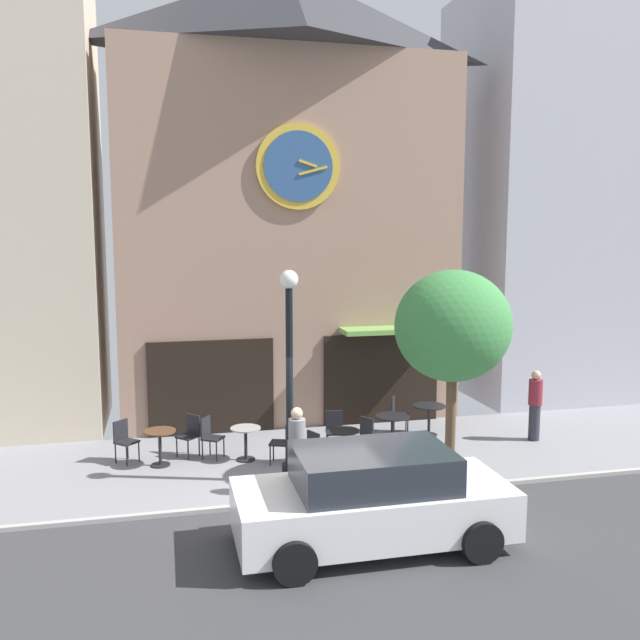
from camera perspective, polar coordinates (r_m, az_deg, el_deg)
ground_plane at (r=12.17m, az=0.58°, el=-16.44°), size 24.46×10.95×0.13m
clock_building at (r=17.78m, az=-2.64°, el=10.65°), size 8.62×3.71×11.40m
neighbor_building_right at (r=21.98m, az=19.23°, el=9.72°), size 5.73×4.71×11.81m
street_lamp at (r=13.17m, az=-2.58°, el=-4.73°), size 0.36×0.36×4.18m
street_tree at (r=13.32m, az=11.11°, el=-0.56°), size 2.29×2.06×4.18m
cafe_table_center at (r=14.83m, az=-13.30°, el=-9.89°), size 0.67×0.67×0.76m
cafe_table_near_curb at (r=14.87m, az=-6.26°, el=-9.83°), size 0.65×0.65×0.72m
cafe_table_center_left at (r=14.60m, az=2.07°, el=-10.14°), size 0.63×0.63×0.73m
cafe_table_rightmost at (r=15.69m, az=6.09°, el=-8.68°), size 0.77×0.77×0.74m
cafe_table_leftmost at (r=16.67m, az=9.15°, el=-7.73°), size 0.78×0.78×0.75m
cafe_chair_mid_row at (r=15.10m, az=-9.26°, el=-9.45°), size 0.55×0.55×0.90m
cafe_chair_left_end at (r=15.03m, az=4.21°, el=-9.46°), size 0.55×0.55×0.90m
cafe_chair_by_entrance at (r=15.33m, az=-10.84°, el=-9.23°), size 0.57×0.57×0.90m
cafe_chair_facing_street at (r=14.59m, az=-3.09°, el=-9.98°), size 0.52×0.52×0.90m
cafe_chair_facing_wall at (r=13.98m, az=-0.24°, el=-10.76°), size 0.53×0.53×0.90m
cafe_chair_outer at (r=16.80m, az=6.46°, el=-7.64°), size 0.54×0.54×0.90m
cafe_chair_corner at (r=15.25m, az=-16.14°, el=-9.48°), size 0.57×0.57×0.90m
cafe_chair_right_end at (r=15.37m, az=1.23°, el=-9.04°), size 0.46×0.46×0.90m
pedestrian_maroon at (r=16.82m, az=17.61°, el=-6.76°), size 0.44×0.44×1.67m
pedestrian_grey at (r=12.88m, az=-1.94°, el=-10.83°), size 0.41×0.41×1.67m
parked_car_white at (r=10.99m, az=4.44°, el=-14.72°), size 4.31×2.03×1.55m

